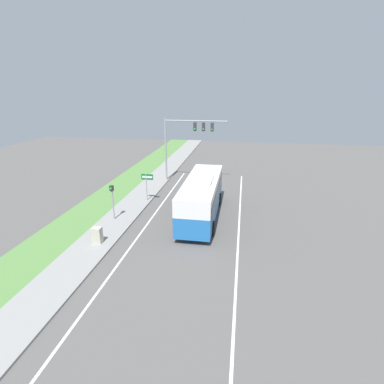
# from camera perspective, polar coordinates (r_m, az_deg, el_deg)

# --- Properties ---
(ground_plane) EXTENTS (80.00, 80.00, 0.00)m
(ground_plane) POSITION_cam_1_polar(r_m,az_deg,el_deg) (23.52, 0.06, -6.57)
(ground_plane) COLOR #565451
(sidewalk) EXTENTS (2.80, 80.00, 0.12)m
(sidewalk) POSITION_cam_1_polar(r_m,az_deg,el_deg) (25.19, -14.05, -5.22)
(sidewalk) COLOR gray
(sidewalk) RESTS_ON ground_plane
(grass_verge) EXTENTS (3.60, 80.00, 0.10)m
(grass_verge) POSITION_cam_1_polar(r_m,az_deg,el_deg) (26.60, -20.40, -4.58)
(grass_verge) COLOR #568442
(grass_verge) RESTS_ON ground_plane
(lane_divider_near) EXTENTS (0.14, 30.00, 0.01)m
(lane_divider_near) POSITION_cam_1_polar(r_m,az_deg,el_deg) (24.33, -8.38, -5.87)
(lane_divider_near) COLOR silver
(lane_divider_near) RESTS_ON ground_plane
(lane_divider_far) EXTENTS (0.14, 30.00, 0.01)m
(lane_divider_far) POSITION_cam_1_polar(r_m,az_deg,el_deg) (23.25, 8.90, -7.14)
(lane_divider_far) COLOR silver
(lane_divider_far) RESTS_ON ground_plane
(bus) EXTENTS (2.74, 10.04, 3.50)m
(bus) POSITION_cam_1_polar(r_m,az_deg,el_deg) (24.54, 1.85, -0.62)
(bus) COLOR #236BB7
(bus) RESTS_ON ground_plane
(signal_gantry) EXTENTS (6.96, 0.41, 7.13)m
(signal_gantry) POSITION_cam_1_polar(r_m,az_deg,el_deg) (33.58, -1.21, 10.64)
(signal_gantry) COLOR #939399
(signal_gantry) RESTS_ON ground_plane
(pedestrian_signal) EXTENTS (0.28, 0.34, 2.98)m
(pedestrian_signal) POSITION_cam_1_polar(r_m,az_deg,el_deg) (24.64, -14.94, -0.90)
(pedestrian_signal) COLOR #939399
(pedestrian_signal) RESTS_ON ground_plane
(street_sign) EXTENTS (1.12, 0.08, 2.75)m
(street_sign) POSITION_cam_1_polar(r_m,az_deg,el_deg) (28.24, -8.58, 1.89)
(street_sign) COLOR #939399
(street_sign) RESTS_ON ground_plane
(utility_cabinet) EXTENTS (0.64, 0.49, 1.12)m
(utility_cabinet) POSITION_cam_1_polar(r_m,az_deg,el_deg) (21.73, -17.62, -7.84)
(utility_cabinet) COLOR #B7B29E
(utility_cabinet) RESTS_ON sidewalk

